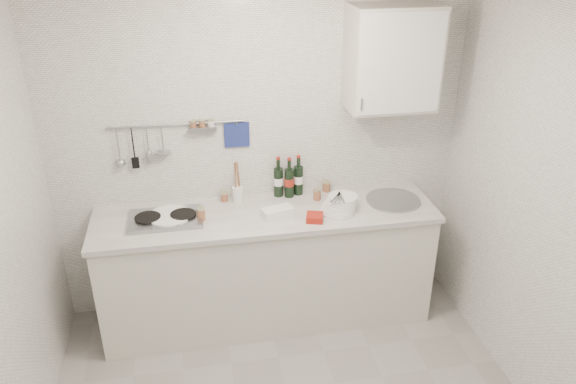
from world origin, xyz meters
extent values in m
plane|color=silver|center=(0.00, 0.00, 2.50)|extent=(3.00, 3.00, 0.00)
cube|color=silver|center=(0.00, 1.40, 1.25)|extent=(3.00, 0.02, 2.50)
cube|color=silver|center=(1.50, 0.00, 1.25)|extent=(0.02, 2.80, 2.50)
cube|color=beige|center=(0.00, 1.10, 0.44)|extent=(2.40, 0.60, 0.88)
cube|color=silver|center=(0.00, 1.10, 0.90)|extent=(2.44, 0.64, 0.04)
cube|color=black|center=(0.00, 1.12, 0.05)|extent=(2.34, 0.52, 0.10)
cube|color=#93969B|center=(-0.70, 1.10, 0.94)|extent=(0.50, 0.32, 0.03)
cylinder|color=black|center=(-0.82, 1.10, 0.96)|extent=(0.18, 0.18, 0.01)
cylinder|color=black|center=(-0.58, 1.10, 0.96)|extent=(0.18, 0.18, 0.01)
cylinder|color=#93969B|center=(0.95, 1.10, 0.93)|extent=(0.40, 0.40, 0.02)
cylinder|color=#93969B|center=(0.95, 1.10, 0.87)|extent=(0.34, 0.34, 0.10)
cylinder|color=#93969B|center=(-0.58, 1.37, 1.52)|extent=(0.95, 0.02, 0.02)
cube|color=navy|center=(-0.16, 1.39, 1.41)|extent=(0.18, 0.02, 0.18)
cube|color=beige|center=(0.90, 1.22, 1.95)|extent=(0.60, 0.35, 0.70)
cube|color=white|center=(0.90, 1.04, 1.95)|extent=(0.56, 0.01, 0.66)
cylinder|color=#93969B|center=(0.64, 1.03, 1.70)|extent=(0.01, 0.01, 0.08)
cylinder|color=#484BA3|center=(-0.68, 1.10, 0.93)|extent=(0.31, 0.31, 0.01)
cylinder|color=#484BA3|center=(-0.68, 1.10, 0.94)|extent=(0.31, 0.31, 0.01)
cylinder|color=#484BA3|center=(-0.67, 1.11, 0.96)|extent=(0.30, 0.30, 0.01)
cylinder|color=white|center=(0.50, 1.01, 0.93)|extent=(0.25, 0.25, 0.01)
cylinder|color=white|center=(0.51, 1.02, 0.94)|extent=(0.24, 0.24, 0.01)
cylinder|color=white|center=(0.52, 1.02, 0.95)|extent=(0.24, 0.24, 0.01)
cylinder|color=white|center=(0.52, 1.03, 0.97)|extent=(0.23, 0.23, 0.01)
cylinder|color=white|center=(0.53, 1.03, 0.98)|extent=(0.22, 0.22, 0.01)
cylinder|color=white|center=(0.54, 1.03, 0.99)|extent=(0.22, 0.22, 0.01)
cylinder|color=white|center=(0.54, 1.04, 1.01)|extent=(0.21, 0.21, 0.01)
cylinder|color=white|center=(0.55, 1.04, 1.02)|extent=(0.21, 0.21, 0.01)
cube|color=white|center=(0.07, 1.02, 0.95)|extent=(0.24, 0.16, 0.06)
cube|color=#B22113|center=(0.31, 0.92, 0.94)|extent=(0.14, 0.14, 0.05)
cylinder|color=white|center=(-0.18, 1.30, 0.98)|extent=(0.08, 0.08, 0.12)
cylinder|color=#99603D|center=(-0.17, 1.30, 1.13)|extent=(0.04, 0.06, 0.24)
cylinder|color=#99603D|center=(-0.19, 1.31, 1.12)|extent=(0.02, 0.04, 0.22)
cylinder|color=brown|center=(-0.28, 1.33, 0.95)|extent=(0.05, 0.05, 0.06)
cylinder|color=tan|center=(-0.28, 1.33, 0.99)|extent=(0.06, 0.06, 0.01)
cylinder|color=brown|center=(0.50, 1.35, 0.95)|extent=(0.06, 0.06, 0.07)
cylinder|color=tan|center=(0.50, 1.35, 0.99)|extent=(0.06, 0.06, 0.01)
cylinder|color=brown|center=(0.40, 1.22, 0.96)|extent=(0.06, 0.06, 0.08)
cylinder|color=tan|center=(0.40, 1.22, 1.00)|extent=(0.06, 0.06, 0.01)
cylinder|color=brown|center=(-0.46, 1.07, 0.96)|extent=(0.06, 0.06, 0.08)
cylinder|color=tan|center=(-0.46, 1.07, 1.01)|extent=(0.06, 0.06, 0.01)
camera|label=1|loc=(-0.48, -2.38, 2.83)|focal=35.00mm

